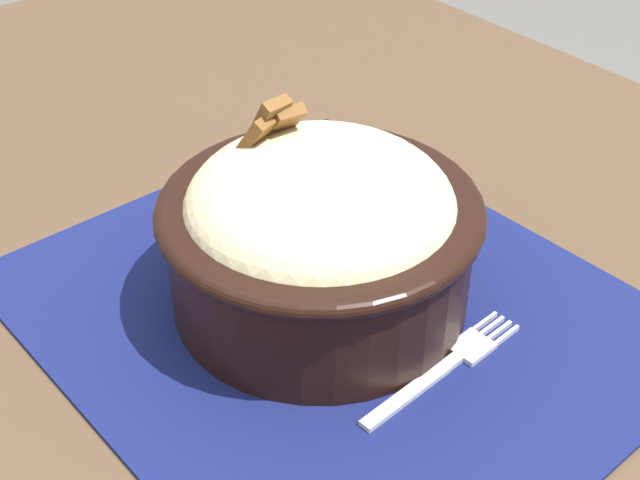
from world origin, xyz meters
TOP-DOWN VIEW (x-y plane):
  - table at (0.00, 0.00)m, footprint 1.34×0.97m
  - placemat at (0.00, 0.03)m, footprint 0.42×0.36m
  - bowl at (-0.01, 0.03)m, footprint 0.25×0.25m
  - fork at (0.09, 0.05)m, footprint 0.03×0.14m

SIDE VIEW (x-z plane):
  - table at x=0.00m, z-range 0.32..1.09m
  - placemat at x=0.00m, z-range 0.77..0.77m
  - fork at x=0.09m, z-range 0.77..0.77m
  - bowl at x=-0.01m, z-range 0.76..0.90m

